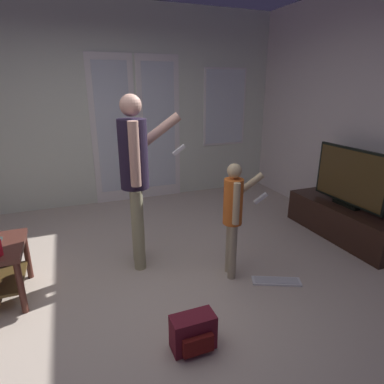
# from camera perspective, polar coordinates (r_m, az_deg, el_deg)

# --- Properties ---
(ground_plane) EXTENTS (5.95, 5.13, 0.02)m
(ground_plane) POSITION_cam_1_polar(r_m,az_deg,el_deg) (2.90, -11.97, -18.42)
(ground_plane) COLOR #C3B19F
(wall_back_with_doors) EXTENTS (5.95, 0.09, 2.85)m
(wall_back_with_doors) POSITION_cam_1_polar(r_m,az_deg,el_deg) (4.88, -17.18, 13.82)
(wall_back_with_doors) COLOR silver
(wall_back_with_doors) RESTS_ON ground_plane
(tv_stand) EXTENTS (0.47, 1.42, 0.39)m
(tv_stand) POSITION_cam_1_polar(r_m,az_deg,el_deg) (4.18, 25.38, -4.74)
(tv_stand) COLOR black
(tv_stand) RESTS_ON ground_plane
(flat_screen_tv) EXTENTS (0.08, 0.96, 0.67)m
(flat_screen_tv) POSITION_cam_1_polar(r_m,az_deg,el_deg) (4.02, 26.37, 2.34)
(flat_screen_tv) COLOR black
(flat_screen_tv) RESTS_ON tv_stand
(person_adult) EXTENTS (0.67, 0.44, 1.65)m
(person_adult) POSITION_cam_1_polar(r_m,az_deg,el_deg) (2.99, -10.00, 4.16)
(person_adult) COLOR tan
(person_adult) RESTS_ON ground_plane
(person_child) EXTENTS (0.46, 0.29, 1.08)m
(person_child) POSITION_cam_1_polar(r_m,az_deg,el_deg) (2.88, 7.46, -3.33)
(person_child) COLOR tan
(person_child) RESTS_ON ground_plane
(backpack) EXTENTS (0.30, 0.19, 0.25)m
(backpack) POSITION_cam_1_polar(r_m,az_deg,el_deg) (2.36, 0.26, -23.83)
(backpack) COLOR maroon
(backpack) RESTS_ON ground_plane
(loose_keyboard) EXTENTS (0.45, 0.30, 0.02)m
(loose_keyboard) POSITION_cam_1_polar(r_m,az_deg,el_deg) (3.14, 14.81, -15.11)
(loose_keyboard) COLOR white
(loose_keyboard) RESTS_ON ground_plane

